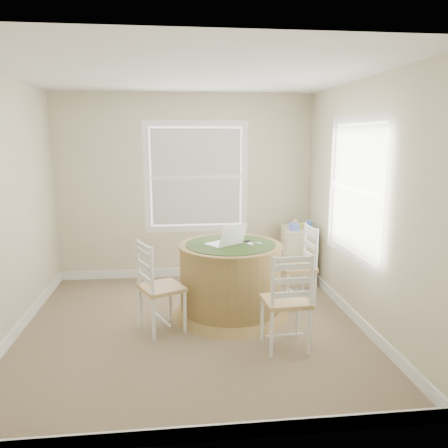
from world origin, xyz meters
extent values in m
cube|color=#887A56|center=(0.00, 0.00, -0.01)|extent=(3.60, 3.60, 0.02)
cube|color=white|center=(0.00, 0.00, 2.61)|extent=(3.60, 3.60, 0.02)
cube|color=beige|center=(0.00, 1.81, 1.30)|extent=(3.60, 0.02, 2.60)
cube|color=beige|center=(0.00, -1.81, 1.30)|extent=(3.60, 0.02, 2.60)
cube|color=beige|center=(-1.81, 0.00, 1.30)|extent=(0.02, 3.60, 2.60)
cube|color=beige|center=(1.81, 0.00, 1.30)|extent=(0.02, 3.60, 2.60)
cube|color=white|center=(0.00, 1.79, 0.06)|extent=(3.60, 0.02, 0.12)
cube|color=white|center=(0.00, -1.79, 0.06)|extent=(3.60, 0.02, 0.12)
cube|color=white|center=(-1.79, 0.00, 0.06)|extent=(0.02, 3.60, 0.12)
cube|color=white|center=(1.79, 0.00, 0.06)|extent=(0.02, 3.60, 0.12)
cylinder|color=olive|center=(0.45, 0.32, 0.45)|extent=(1.13, 1.13, 0.74)
cone|color=olive|center=(0.45, 0.32, 0.04)|extent=(1.33, 1.33, 0.08)
cylinder|color=olive|center=(0.45, 0.32, 0.81)|extent=(1.15, 1.15, 0.03)
cylinder|color=#364C21|center=(0.45, 0.32, 0.83)|extent=(1.01, 1.01, 0.01)
cone|color=#364C21|center=(0.45, 0.32, 0.77)|extent=(1.11, 1.11, 0.10)
cube|color=white|center=(0.38, 0.35, 0.83)|extent=(0.44, 0.41, 0.02)
cube|color=silver|center=(0.38, 0.35, 0.84)|extent=(0.32, 0.29, 0.00)
cube|color=black|center=(0.47, 0.22, 0.95)|extent=(0.33, 0.27, 0.23)
ellipsoid|color=white|center=(0.67, 0.27, 0.84)|extent=(0.10, 0.12, 0.04)
cube|color=#B7BABF|center=(0.78, 0.32, 0.83)|extent=(0.07, 0.10, 0.02)
cube|color=black|center=(0.66, 0.41, 0.83)|extent=(0.07, 0.07, 0.02)
cube|color=beige|center=(1.54, 1.39, 0.37)|extent=(0.45, 0.58, 0.75)
cube|color=beige|center=(1.54, 1.39, 0.76)|extent=(0.48, 0.61, 0.02)
cube|color=#BDA88C|center=(1.34, 1.41, 0.15)|extent=(0.05, 0.46, 0.16)
cube|color=#BDA88C|center=(1.34, 1.41, 0.38)|extent=(0.05, 0.46, 0.16)
cube|color=#BDA88C|center=(1.34, 1.41, 0.60)|extent=(0.05, 0.46, 0.16)
cube|color=#596ACC|center=(1.44, 1.25, 0.82)|extent=(0.13, 0.13, 0.10)
cube|color=#E4EC53|center=(1.58, 1.41, 0.80)|extent=(0.16, 0.11, 0.06)
cube|color=#375CA7|center=(1.64, 1.26, 0.83)|extent=(0.09, 0.09, 0.12)
cylinder|color=beige|center=(1.52, 1.52, 0.81)|extent=(0.07, 0.07, 0.09)
camera|label=1|loc=(-0.15, -4.37, 2.00)|focal=35.00mm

